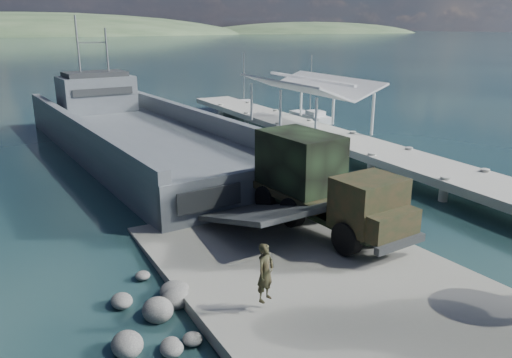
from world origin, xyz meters
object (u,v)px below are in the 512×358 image
(pier, at_px, (316,125))
(landing_craft, at_px, (140,142))
(sailboat_near, at_px, (311,117))
(sailboat_far, at_px, (244,106))
(soldier, at_px, (265,284))
(military_truck, at_px, (321,183))

(pier, bearing_deg, landing_craft, 165.44)
(sailboat_near, distance_m, sailboat_far, 10.27)
(pier, relative_size, sailboat_near, 6.59)
(pier, height_order, soldier, pier)
(pier, bearing_deg, soldier, -127.82)
(sailboat_near, bearing_deg, landing_craft, -163.53)
(pier, xyz_separation_m, military_truck, (-10.26, -15.33, 0.89))
(landing_craft, height_order, sailboat_far, landing_craft)
(military_truck, bearing_deg, pier, 50.47)
(sailboat_near, bearing_deg, military_truck, -122.50)
(landing_craft, relative_size, military_truck, 4.23)
(military_truck, relative_size, soldier, 4.58)
(soldier, relative_size, sailboat_far, 0.29)
(sailboat_near, bearing_deg, pier, -121.25)
(sailboat_far, bearing_deg, sailboat_near, -59.12)
(pier, relative_size, landing_craft, 1.18)
(landing_craft, xyz_separation_m, military_truck, (3.18, -18.83, 1.59))
(military_truck, bearing_deg, landing_craft, 93.85)
(pier, bearing_deg, military_truck, -123.79)
(pier, relative_size, soldier, 22.80)
(military_truck, height_order, soldier, military_truck)
(pier, distance_m, sailboat_far, 19.11)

